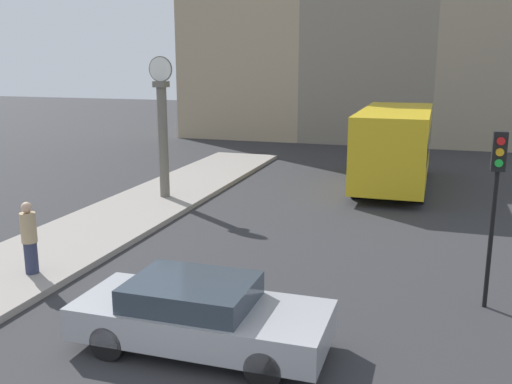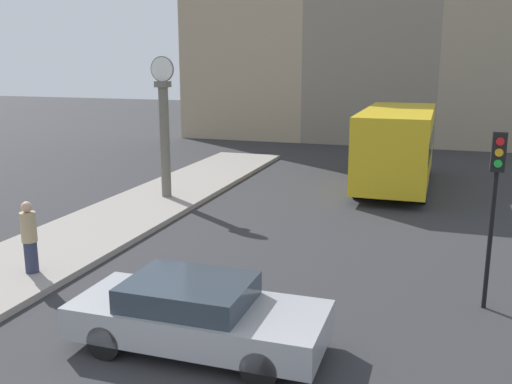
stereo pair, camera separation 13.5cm
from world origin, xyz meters
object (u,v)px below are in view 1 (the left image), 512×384
at_px(sedan_car, 200,314).
at_px(traffic_light_far, 496,183).
at_px(pedestrian_tan_coat, 29,238).
at_px(bus_distant, 395,143).
at_px(street_clock, 163,130).

relative_size(sedan_car, traffic_light_far, 1.22).
bearing_deg(pedestrian_tan_coat, traffic_light_far, 9.01).
relative_size(bus_distant, pedestrian_tan_coat, 4.45).
relative_size(sedan_car, street_clock, 0.90).
bearing_deg(sedan_car, traffic_light_far, 34.57).
bearing_deg(street_clock, sedan_car, -60.37).
distance_m(traffic_light_far, pedestrian_tan_coat, 9.93).
relative_size(bus_distant, street_clock, 1.52).
height_order(sedan_car, pedestrian_tan_coat, pedestrian_tan_coat).
bearing_deg(pedestrian_tan_coat, street_clock, 93.59).
height_order(traffic_light_far, street_clock, street_clock).
height_order(street_clock, pedestrian_tan_coat, street_clock).
xyz_separation_m(bus_distant, pedestrian_tan_coat, (-7.01, -12.37, -0.72)).
bearing_deg(pedestrian_tan_coat, sedan_car, -20.03).
distance_m(street_clock, pedestrian_tan_coat, 7.80).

